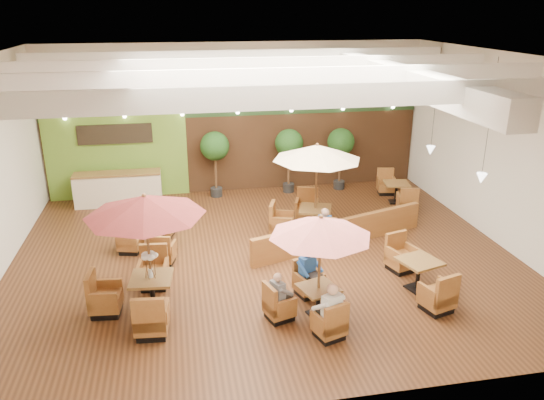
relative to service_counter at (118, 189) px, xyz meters
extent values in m
plane|color=#381E0F|center=(4.40, -5.10, -0.58)|extent=(14.00, 14.00, 0.00)
cube|color=silver|center=(4.40, 0.90, 2.17)|extent=(14.00, 0.04, 5.50)
cube|color=silver|center=(4.40, -11.10, 2.17)|extent=(14.00, 0.04, 5.50)
cube|color=silver|center=(11.40, -5.10, 2.17)|extent=(0.04, 12.00, 5.50)
cube|color=white|center=(4.40, -5.10, 4.92)|extent=(14.00, 12.00, 0.04)
cube|color=brown|center=(4.40, 0.84, 1.02)|extent=(13.90, 0.10, 3.20)
cube|color=#1E3819|center=(4.40, 0.83, 2.47)|extent=(13.90, 0.12, 0.35)
cube|color=olive|center=(0.00, 0.78, 1.02)|extent=(5.00, 0.08, 3.20)
cube|color=black|center=(0.00, 0.70, 1.82)|extent=(2.60, 0.08, 0.70)
cube|color=white|center=(7.90, -5.10, 4.37)|extent=(0.60, 11.00, 0.60)
cube|color=white|center=(4.40, -9.10, 4.57)|extent=(13.60, 0.12, 0.45)
cube|color=white|center=(4.40, -6.40, 4.57)|extent=(13.60, 0.12, 0.45)
cube|color=white|center=(4.40, -3.80, 4.57)|extent=(13.60, 0.12, 0.45)
cube|color=white|center=(4.40, -1.10, 4.57)|extent=(13.60, 0.12, 0.45)
cylinder|color=black|center=(10.20, -6.10, 3.32)|extent=(0.01, 0.01, 3.20)
cone|color=white|center=(10.20, -6.10, 1.72)|extent=(0.28, 0.28, 0.28)
cylinder|color=black|center=(10.20, -3.10, 3.32)|extent=(0.01, 0.01, 3.20)
cone|color=white|center=(10.20, -3.10, 1.72)|extent=(0.28, 0.28, 0.28)
sphere|color=#FFEAC6|center=(-1.60, 0.60, 2.47)|extent=(0.14, 0.14, 0.14)
sphere|color=#FFEAC6|center=(0.40, 0.60, 2.47)|extent=(0.14, 0.14, 0.14)
sphere|color=#FFEAC6|center=(2.40, 0.60, 2.47)|extent=(0.14, 0.14, 0.14)
sphere|color=#FFEAC6|center=(4.40, 0.60, 2.47)|extent=(0.14, 0.14, 0.14)
sphere|color=#FFEAC6|center=(6.40, 0.60, 2.47)|extent=(0.14, 0.14, 0.14)
sphere|color=#FFEAC6|center=(8.40, 0.60, 2.47)|extent=(0.14, 0.14, 0.14)
sphere|color=#FFEAC6|center=(10.40, 0.60, 2.47)|extent=(0.14, 0.14, 0.14)
cube|color=beige|center=(0.00, 0.00, -0.03)|extent=(3.00, 0.70, 1.10)
cube|color=brown|center=(0.00, 0.00, 0.57)|extent=(3.00, 0.75, 0.06)
cube|color=brown|center=(6.72, -4.80, -0.17)|extent=(5.68, 2.05, 0.82)
cube|color=brown|center=(1.35, -7.37, 0.22)|extent=(1.03, 1.03, 0.07)
cylinder|color=black|center=(1.35, -7.37, -0.17)|extent=(0.11, 0.11, 0.74)
cube|color=black|center=(1.35, -7.37, -0.56)|extent=(0.55, 0.55, 0.04)
cube|color=brown|center=(1.35, -8.43, -0.25)|extent=(0.75, 0.75, 0.36)
cube|color=brown|center=(1.38, -8.71, 0.09)|extent=(0.70, 0.18, 0.78)
cube|color=brown|center=(1.03, -8.40, -0.03)|extent=(0.15, 0.62, 0.31)
cube|color=brown|center=(1.67, -8.46, -0.03)|extent=(0.15, 0.62, 0.31)
cube|color=black|center=(1.35, -8.43, -0.51)|extent=(0.67, 0.67, 0.16)
cube|color=brown|center=(1.35, -6.31, -0.25)|extent=(0.75, 0.75, 0.36)
cube|color=brown|center=(1.33, -6.02, 0.09)|extent=(0.70, 0.18, 0.78)
cube|color=brown|center=(1.67, -6.34, -0.03)|extent=(0.15, 0.62, 0.31)
cube|color=brown|center=(1.03, -6.28, -0.03)|extent=(0.15, 0.62, 0.31)
cube|color=black|center=(1.35, -6.31, -0.51)|extent=(0.67, 0.67, 0.16)
cube|color=brown|center=(0.29, -7.37, -0.25)|extent=(0.75, 0.75, 0.36)
cube|color=brown|center=(0.58, -7.34, 0.09)|extent=(0.18, 0.70, 0.78)
cube|color=brown|center=(0.33, -7.05, -0.03)|extent=(0.62, 0.15, 0.31)
cube|color=brown|center=(0.26, -7.69, -0.03)|extent=(0.62, 0.15, 0.31)
cube|color=black|center=(0.29, -7.37, -0.51)|extent=(0.67, 0.67, 0.16)
cylinder|color=brown|center=(1.35, -7.37, 0.81)|extent=(0.06, 0.06, 2.79)
cone|color=#5B1B1A|center=(1.35, -7.37, 2.02)|extent=(2.67, 2.67, 0.45)
sphere|color=brown|center=(1.35, -7.37, 2.25)|extent=(0.10, 0.10, 0.10)
cylinder|color=silver|center=(1.35, -7.37, 0.36)|extent=(0.10, 0.10, 0.22)
cube|color=brown|center=(5.08, -8.31, 0.10)|extent=(1.02, 1.02, 0.06)
cylinder|color=black|center=(5.08, -8.31, -0.23)|extent=(0.10, 0.10, 0.63)
cube|color=black|center=(5.08, -8.31, -0.56)|extent=(0.54, 0.54, 0.04)
cube|color=brown|center=(5.08, -9.22, -0.30)|extent=(0.74, 0.74, 0.31)
cube|color=brown|center=(5.00, -9.45, -0.01)|extent=(0.59, 0.27, 0.67)
cube|color=brown|center=(4.82, -9.30, -0.11)|extent=(0.23, 0.52, 0.27)
cube|color=brown|center=(5.34, -9.13, -0.11)|extent=(0.23, 0.52, 0.27)
cube|color=black|center=(5.08, -9.22, -0.52)|extent=(0.66, 0.66, 0.13)
cube|color=brown|center=(5.08, -7.41, -0.30)|extent=(0.74, 0.74, 0.31)
cube|color=brown|center=(5.16, -7.17, -0.01)|extent=(0.59, 0.27, 0.67)
cube|color=brown|center=(5.34, -7.32, -0.11)|extent=(0.23, 0.52, 0.27)
cube|color=brown|center=(4.82, -7.49, -0.11)|extent=(0.23, 0.52, 0.27)
cube|color=black|center=(5.08, -7.41, -0.52)|extent=(0.66, 0.66, 0.13)
cube|color=brown|center=(4.17, -8.31, -0.30)|extent=(0.74, 0.74, 0.31)
cube|color=brown|center=(4.41, -8.39, -0.01)|extent=(0.27, 0.59, 0.67)
cube|color=brown|center=(4.09, -8.05, -0.11)|extent=(0.52, 0.23, 0.27)
cube|color=brown|center=(4.26, -8.57, -0.11)|extent=(0.52, 0.23, 0.27)
cube|color=black|center=(4.17, -8.31, -0.52)|extent=(0.66, 0.66, 0.13)
cylinder|color=brown|center=(5.08, -8.31, 0.61)|extent=(0.06, 0.06, 2.38)
cone|color=#C3605E|center=(5.08, -8.31, 1.62)|extent=(2.29, 2.29, 0.45)
sphere|color=brown|center=(5.08, -8.31, 1.85)|extent=(0.10, 0.10, 0.10)
cube|color=brown|center=(6.22, -3.78, 0.22)|extent=(1.20, 1.20, 0.07)
cylinder|color=black|center=(6.22, -3.78, -0.17)|extent=(0.11, 0.11, 0.74)
cube|color=black|center=(6.22, -3.78, -0.56)|extent=(0.64, 0.64, 0.04)
cube|color=brown|center=(6.22, -4.84, -0.25)|extent=(0.88, 0.88, 0.36)
cube|color=brown|center=(6.31, -5.12, 0.09)|extent=(0.69, 0.33, 0.78)
cube|color=brown|center=(5.91, -4.74, -0.02)|extent=(0.28, 0.61, 0.31)
cube|color=brown|center=(6.52, -4.94, -0.02)|extent=(0.28, 0.61, 0.31)
cube|color=black|center=(6.22, -4.84, -0.50)|extent=(0.78, 0.78, 0.16)
cube|color=brown|center=(6.22, -2.72, -0.25)|extent=(0.88, 0.88, 0.36)
cube|color=brown|center=(6.12, -2.44, 0.09)|extent=(0.69, 0.33, 0.78)
cube|color=brown|center=(6.52, -2.82, -0.02)|extent=(0.28, 0.61, 0.31)
cube|color=brown|center=(5.91, -2.61, -0.02)|extent=(0.28, 0.61, 0.31)
cube|color=black|center=(6.22, -2.72, -0.50)|extent=(0.78, 0.78, 0.16)
cube|color=brown|center=(5.15, -3.78, -0.25)|extent=(0.88, 0.88, 0.36)
cube|color=brown|center=(5.43, -3.69, 0.09)|extent=(0.33, 0.69, 0.78)
cube|color=brown|center=(5.26, -3.47, -0.02)|extent=(0.61, 0.28, 0.31)
cube|color=brown|center=(5.05, -4.09, -0.02)|extent=(0.61, 0.28, 0.31)
cube|color=black|center=(5.15, -3.78, -0.50)|extent=(0.78, 0.78, 0.16)
cylinder|color=brown|center=(6.22, -3.78, 0.81)|extent=(0.06, 0.06, 2.79)
cone|color=beige|center=(6.22, -3.78, 2.03)|extent=(2.68, 2.68, 0.45)
sphere|color=brown|center=(6.22, -3.78, 2.26)|extent=(0.10, 0.10, 0.10)
cube|color=brown|center=(1.57, -4.12, 0.13)|extent=(1.03, 1.03, 0.06)
cylinder|color=black|center=(1.57, -4.12, -0.22)|extent=(0.10, 0.10, 0.65)
cube|color=black|center=(1.57, -4.12, -0.56)|extent=(0.54, 0.54, 0.04)
cube|color=brown|center=(1.57, -5.06, -0.29)|extent=(0.75, 0.75, 0.31)
cube|color=brown|center=(1.64, -5.30, 0.01)|extent=(0.61, 0.25, 0.69)
cube|color=brown|center=(1.30, -4.98, -0.09)|extent=(0.22, 0.54, 0.28)
cube|color=brown|center=(1.85, -5.13, -0.09)|extent=(0.22, 0.54, 0.28)
cube|color=black|center=(1.57, -5.06, -0.51)|extent=(0.66, 0.66, 0.14)
cube|color=brown|center=(1.57, -3.19, -0.29)|extent=(0.75, 0.75, 0.31)
cube|color=brown|center=(1.50, -2.94, 0.01)|extent=(0.61, 0.25, 0.69)
cube|color=brown|center=(1.85, -3.26, -0.09)|extent=(0.22, 0.54, 0.28)
cube|color=brown|center=(1.30, -3.11, -0.09)|extent=(0.22, 0.54, 0.28)
cube|color=black|center=(1.57, -3.19, -0.51)|extent=(0.66, 0.66, 0.14)
cube|color=brown|center=(0.64, -4.12, -0.29)|extent=(0.75, 0.75, 0.31)
cube|color=brown|center=(0.88, -4.05, 0.01)|extent=(0.25, 0.61, 0.69)
cube|color=brown|center=(0.71, -3.85, -0.09)|extent=(0.54, 0.22, 0.28)
cube|color=brown|center=(0.56, -4.40, -0.09)|extent=(0.54, 0.22, 0.28)
cube|color=black|center=(0.64, -4.12, -0.51)|extent=(0.66, 0.66, 0.14)
cylinder|color=silver|center=(1.57, -4.12, 0.27)|extent=(0.10, 0.10, 0.22)
cube|color=brown|center=(7.84, -7.63, 0.19)|extent=(1.13, 1.13, 0.06)
cylinder|color=black|center=(7.84, -7.63, -0.19)|extent=(0.11, 0.11, 0.71)
cube|color=black|center=(7.84, -7.63, -0.56)|extent=(0.60, 0.60, 0.04)
cube|color=brown|center=(7.84, -8.65, -0.26)|extent=(0.82, 0.82, 0.34)
cube|color=brown|center=(7.76, -8.91, 0.06)|extent=(0.67, 0.29, 0.75)
cube|color=brown|center=(7.55, -8.73, -0.05)|extent=(0.25, 0.59, 0.30)
cube|color=brown|center=(8.14, -8.56, -0.05)|extent=(0.25, 0.59, 0.30)
cube|color=black|center=(7.84, -8.65, -0.51)|extent=(0.73, 0.73, 0.15)
cube|color=brown|center=(7.84, -6.62, -0.26)|extent=(0.82, 0.82, 0.34)
cube|color=brown|center=(7.92, -6.35, 0.06)|extent=(0.67, 0.29, 0.75)
cube|color=brown|center=(8.14, -6.53, -0.05)|extent=(0.25, 0.59, 0.30)
cube|color=brown|center=(7.55, -6.70, -0.05)|extent=(0.25, 0.59, 0.30)
cube|color=black|center=(7.84, -6.62, -0.51)|extent=(0.73, 0.73, 0.15)
cube|color=brown|center=(9.80, -1.65, 0.13)|extent=(0.99, 0.99, 0.06)
cylinder|color=black|center=(9.80, -1.65, -0.22)|extent=(0.10, 0.10, 0.66)
cube|color=black|center=(9.80, -1.65, -0.56)|extent=(0.53, 0.53, 0.04)
cube|color=brown|center=(9.80, -2.60, -0.29)|extent=(0.73, 0.73, 0.32)
cube|color=brown|center=(9.85, -2.85, 0.01)|extent=(0.62, 0.22, 0.70)
cube|color=brown|center=(9.52, -2.54, -0.09)|extent=(0.19, 0.55, 0.28)
cube|color=brown|center=(10.08, -2.65, -0.09)|extent=(0.19, 0.55, 0.28)
cube|color=black|center=(9.80, -2.60, -0.51)|extent=(0.64, 0.64, 0.14)
cube|color=brown|center=(9.80, -0.71, -0.29)|extent=(0.73, 0.73, 0.32)
cube|color=brown|center=(9.75, -0.46, 0.01)|extent=(0.62, 0.22, 0.70)
cube|color=brown|center=(10.08, -0.77, -0.09)|extent=(0.19, 0.55, 0.28)
cube|color=brown|center=(9.52, -0.65, -0.09)|extent=(0.19, 0.55, 0.28)
cube|color=black|center=(9.80, -0.71, -0.51)|extent=(0.64, 0.64, 0.14)
cylinder|color=black|center=(3.49, 0.20, -0.42)|extent=(0.44, 0.44, 0.33)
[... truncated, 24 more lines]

